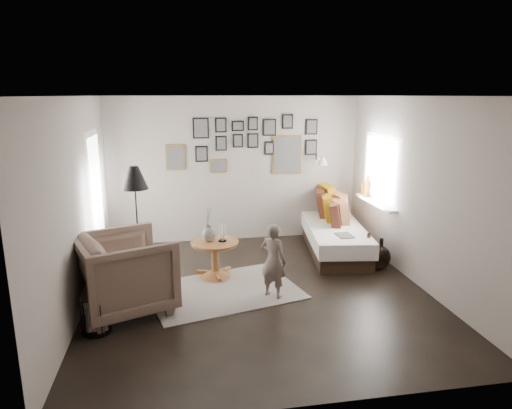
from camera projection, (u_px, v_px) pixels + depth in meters
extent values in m
plane|color=black|center=(259.00, 291.00, 6.23)|extent=(4.80, 4.80, 0.00)
plane|color=gray|center=(235.00, 170.00, 8.23)|extent=(4.50, 0.00, 4.50)
plane|color=gray|center=(312.00, 264.00, 3.63)|extent=(4.50, 0.00, 4.50)
plane|color=gray|center=(77.00, 206.00, 5.55)|extent=(0.00, 4.80, 4.80)
plane|color=gray|center=(419.00, 192.00, 6.30)|extent=(0.00, 4.80, 4.80)
plane|color=white|center=(259.00, 96.00, 5.62)|extent=(4.80, 4.80, 0.00)
plane|color=white|center=(96.00, 203.00, 6.76)|extent=(0.00, 2.14, 2.14)
plane|color=white|center=(96.00, 203.00, 6.76)|extent=(0.00, 1.88, 1.88)
plane|color=white|center=(96.00, 203.00, 6.76)|extent=(0.00, 1.93, 1.93)
plane|color=white|center=(381.00, 168.00, 7.41)|extent=(0.00, 1.30, 1.30)
plane|color=white|center=(381.00, 168.00, 7.41)|extent=(0.00, 1.14, 1.14)
cube|color=white|center=(375.00, 203.00, 7.54)|extent=(0.15, 1.32, 0.04)
cylinder|color=#8C4C14|center=(367.00, 189.00, 7.83)|extent=(0.10, 0.10, 0.28)
cylinder|color=#8C4C14|center=(363.00, 189.00, 8.00)|extent=(0.08, 0.08, 0.22)
cube|color=olive|center=(176.00, 157.00, 7.98)|extent=(0.35, 0.03, 0.45)
cube|color=black|center=(176.00, 157.00, 7.96)|extent=(0.30, 0.01, 0.40)
cube|color=black|center=(201.00, 128.00, 7.94)|extent=(0.28, 0.03, 0.36)
cube|color=black|center=(201.00, 128.00, 7.92)|extent=(0.23, 0.01, 0.31)
cube|color=black|center=(202.00, 154.00, 8.04)|extent=(0.22, 0.03, 0.28)
cube|color=black|center=(202.00, 154.00, 8.02)|extent=(0.17, 0.01, 0.23)
cube|color=black|center=(221.00, 125.00, 7.98)|extent=(0.20, 0.03, 0.26)
cube|color=black|center=(221.00, 125.00, 7.97)|extent=(0.15, 0.01, 0.21)
cube|color=black|center=(221.00, 143.00, 8.06)|extent=(0.20, 0.03, 0.26)
cube|color=black|center=(221.00, 143.00, 8.04)|extent=(0.15, 0.01, 0.21)
cube|color=black|center=(238.00, 126.00, 8.04)|extent=(0.22, 0.03, 0.18)
cube|color=black|center=(238.00, 126.00, 8.02)|extent=(0.17, 0.01, 0.13)
cube|color=black|center=(238.00, 141.00, 8.10)|extent=(0.18, 0.03, 0.24)
cube|color=black|center=(238.00, 141.00, 8.08)|extent=(0.13, 0.01, 0.19)
cube|color=black|center=(253.00, 124.00, 8.07)|extent=(0.18, 0.03, 0.24)
cube|color=black|center=(253.00, 124.00, 8.06)|extent=(0.13, 0.01, 0.19)
cube|color=black|center=(253.00, 141.00, 8.14)|extent=(0.20, 0.03, 0.26)
cube|color=black|center=(253.00, 141.00, 8.13)|extent=(0.15, 0.01, 0.21)
cube|color=black|center=(269.00, 127.00, 8.14)|extent=(0.24, 0.03, 0.30)
cube|color=black|center=(270.00, 127.00, 8.12)|extent=(0.19, 0.01, 0.25)
cube|color=black|center=(269.00, 148.00, 8.23)|extent=(0.18, 0.03, 0.24)
cube|color=black|center=(269.00, 148.00, 8.21)|extent=(0.13, 0.01, 0.19)
cube|color=olive|center=(287.00, 155.00, 8.31)|extent=(0.55, 0.03, 0.70)
cube|color=black|center=(287.00, 155.00, 8.29)|extent=(0.50, 0.01, 0.65)
cube|color=black|center=(287.00, 121.00, 8.17)|extent=(0.20, 0.03, 0.26)
cube|color=black|center=(288.00, 122.00, 8.15)|extent=(0.15, 0.01, 0.21)
cube|color=black|center=(311.00, 127.00, 8.27)|extent=(0.22, 0.03, 0.28)
cube|color=black|center=(312.00, 127.00, 8.25)|extent=(0.17, 0.01, 0.23)
cube|color=black|center=(311.00, 147.00, 8.36)|extent=(0.22, 0.03, 0.28)
cube|color=black|center=(311.00, 147.00, 8.34)|extent=(0.17, 0.01, 0.23)
cube|color=olive|center=(219.00, 166.00, 8.14)|extent=(0.30, 0.03, 0.24)
cube|color=black|center=(219.00, 166.00, 8.13)|extent=(0.25, 0.01, 0.19)
cube|color=white|center=(319.00, 157.00, 8.41)|extent=(0.06, 0.04, 0.10)
cylinder|color=white|center=(321.00, 157.00, 8.29)|extent=(0.02, 0.24, 0.02)
cone|color=white|center=(323.00, 161.00, 8.18)|extent=(0.18, 0.18, 0.14)
cube|color=beige|center=(224.00, 291.00, 6.23)|extent=(2.25, 1.82, 0.01)
cone|color=brown|center=(216.00, 274.00, 6.71)|extent=(0.52, 0.52, 0.10)
cylinder|color=brown|center=(215.00, 259.00, 6.66)|extent=(0.11, 0.11, 0.40)
cylinder|color=brown|center=(215.00, 243.00, 6.60)|extent=(0.70, 0.70, 0.04)
ellipsoid|color=black|center=(209.00, 234.00, 6.58)|extent=(0.20, 0.20, 0.22)
cylinder|color=black|center=(209.00, 225.00, 6.55)|extent=(0.06, 0.06, 0.04)
cylinder|color=black|center=(222.00, 240.00, 6.61)|extent=(0.12, 0.12, 0.02)
cube|color=black|center=(335.00, 246.00, 7.75)|extent=(1.10, 2.07, 0.23)
cube|color=white|center=(335.00, 233.00, 7.69)|extent=(1.17, 2.14, 0.25)
cube|color=#986208|center=(322.00, 200.00, 8.38)|extent=(0.24, 0.58, 0.58)
cube|color=#3E1D13|center=(316.00, 203.00, 8.27)|extent=(0.35, 0.56, 0.52)
cube|color=maroon|center=(334.00, 206.00, 8.15)|extent=(0.31, 0.53, 0.50)
cube|color=#986208|center=(325.00, 208.00, 7.98)|extent=(0.32, 0.51, 0.48)
cube|color=maroon|center=(338.00, 212.00, 7.84)|extent=(0.25, 0.45, 0.43)
cube|color=#3E1D13|center=(335.00, 215.00, 7.67)|extent=(0.35, 0.46, 0.41)
cube|color=black|center=(344.00, 235.00, 7.13)|extent=(0.24, 0.32, 0.02)
imported|color=brown|center=(126.00, 273.00, 5.58)|extent=(1.39, 1.37, 0.98)
cube|color=beige|center=(129.00, 272.00, 5.63)|extent=(0.57, 0.58, 0.20)
cylinder|color=black|center=(140.00, 274.00, 6.79)|extent=(0.25, 0.25, 0.03)
cylinder|color=black|center=(138.00, 228.00, 6.62)|extent=(0.02, 0.02, 1.45)
cone|color=black|center=(134.00, 178.00, 6.44)|extent=(0.38, 0.38, 0.33)
cube|color=black|center=(96.00, 318.00, 5.12)|extent=(0.22, 0.19, 0.29)
cube|color=beige|center=(98.00, 319.00, 5.11)|extent=(0.21, 0.09, 0.29)
ellipsoid|color=black|center=(368.00, 254.00, 7.10)|extent=(0.35, 0.35, 0.41)
cylinder|color=black|center=(369.00, 237.00, 7.04)|extent=(0.06, 0.06, 0.13)
ellipsoid|color=black|center=(380.00, 257.00, 7.02)|extent=(0.31, 0.31, 0.36)
cylinder|color=black|center=(381.00, 242.00, 6.96)|extent=(0.06, 0.06, 0.13)
imported|color=#6B5D55|center=(273.00, 261.00, 5.95)|extent=(0.44, 0.42, 1.01)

